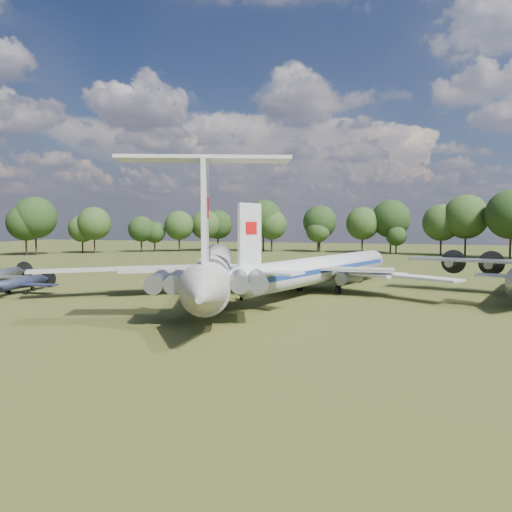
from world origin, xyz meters
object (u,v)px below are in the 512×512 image
(person_on_il62, at_px, (207,252))
(il62_airliner, at_px, (214,274))
(tu104_jet, at_px, (322,274))
(small_prop_west, at_px, (18,286))

(person_on_il62, bearing_deg, il62_airliner, -82.08)
(il62_airliner, distance_m, tu104_jet, 14.50)
(il62_airliner, relative_size, tu104_jet, 1.22)
(tu104_jet, bearing_deg, person_on_il62, -87.52)
(tu104_jet, distance_m, person_on_il62, 24.43)
(tu104_jet, height_order, small_prop_west, tu104_jet)
(tu104_jet, distance_m, small_prop_west, 38.90)
(tu104_jet, bearing_deg, small_prop_west, -142.37)
(small_prop_west, relative_size, person_on_il62, 7.61)
(il62_airliner, distance_m, person_on_il62, 16.11)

